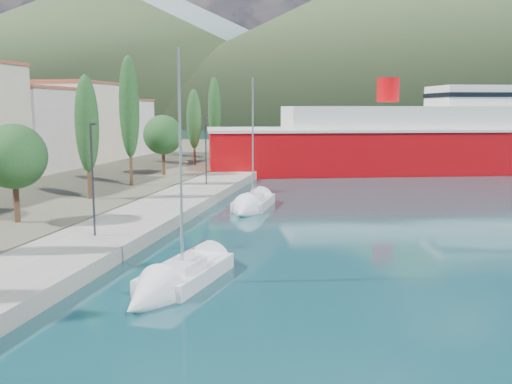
# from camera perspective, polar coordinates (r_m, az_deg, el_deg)

# --- Properties ---
(ground) EXTENTS (1400.00, 1400.00, 0.00)m
(ground) POSITION_cam_1_polar(r_m,az_deg,el_deg) (133.94, 8.92, 5.01)
(ground) COLOR #134149
(quay) EXTENTS (5.00, 88.00, 0.80)m
(quay) POSITION_cam_1_polar(r_m,az_deg,el_deg) (42.79, -8.72, -1.47)
(quay) COLOR gray
(quay) RESTS_ON ground
(hills_far) EXTENTS (1480.00, 900.00, 180.00)m
(hills_far) POSITION_cam_1_polar(r_m,az_deg,el_deg) (649.94, 23.73, 13.85)
(hills_far) COLOR gray
(hills_far) RESTS_ON ground
(tree_row) EXTENTS (4.10, 62.78, 11.58)m
(tree_row) POSITION_cam_1_polar(r_m,az_deg,el_deg) (50.03, -13.79, 6.14)
(tree_row) COLOR #47301E
(tree_row) RESTS_ON land_strip
(lamp_posts) EXTENTS (0.15, 43.70, 6.06)m
(lamp_posts) POSITION_cam_1_polar(r_m,az_deg,el_deg) (31.77, -15.98, 1.61)
(lamp_posts) COLOR #2D2D33
(lamp_posts) RESTS_ON quay
(sailboat_near) EXTENTS (3.38, 7.94, 11.05)m
(sailboat_near) POSITION_cam_1_polar(r_m,az_deg,el_deg) (24.28, -8.96, -9.34)
(sailboat_near) COLOR silver
(sailboat_near) RESTS_ON ground
(sailboat_mid) EXTENTS (2.50, 7.44, 10.87)m
(sailboat_mid) POSITION_cam_1_polar(r_m,az_deg,el_deg) (42.61, -0.75, -1.54)
(sailboat_mid) COLOR silver
(sailboat_mid) RESTS_ON ground
(ferry) EXTENTS (60.77, 29.11, 11.85)m
(ferry) POSITION_cam_1_polar(r_m,az_deg,el_deg) (74.36, 19.13, 4.81)
(ferry) COLOR #BC060C
(ferry) RESTS_ON ground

